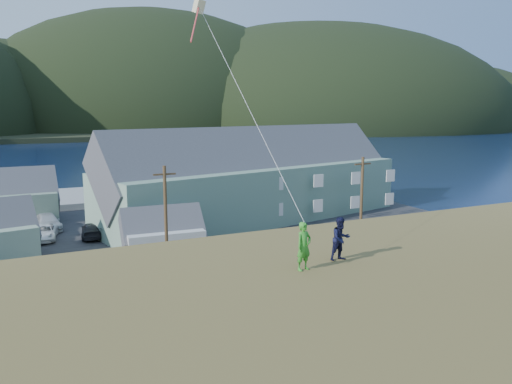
{
  "coord_description": "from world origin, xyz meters",
  "views": [
    {
      "loc": [
        -9.58,
        -32.49,
        12.69
      ],
      "look_at": [
        0.37,
        -11.38,
        8.8
      ],
      "focal_mm": 35.0,
      "sensor_mm": 36.0,
      "label": 1
    }
  ],
  "objects_px": {
    "shed_white": "(163,235)",
    "shed_palegreen_far": "(3,199)",
    "kite_flyer_navy": "(341,239)",
    "wharf": "(54,200)",
    "lodge": "(257,177)",
    "kite_flyer_green": "(304,246)"
  },
  "relations": [
    {
      "from": "wharf",
      "to": "shed_palegreen_far",
      "type": "xyz_separation_m",
      "value": [
        -5.81,
        -11.47,
        2.45
      ]
    },
    {
      "from": "shed_white",
      "to": "kite_flyer_navy",
      "type": "relative_size",
      "value": 4.38
    },
    {
      "from": "shed_white",
      "to": "shed_palegreen_far",
      "type": "height_order",
      "value": "shed_palegreen_far"
    },
    {
      "from": "wharf",
      "to": "lodge",
      "type": "distance_m",
      "value": 29.96
    },
    {
      "from": "lodge",
      "to": "kite_flyer_navy",
      "type": "height_order",
      "value": "lodge"
    },
    {
      "from": "wharf",
      "to": "shed_palegreen_far",
      "type": "bearing_deg",
      "value": -116.87
    },
    {
      "from": "wharf",
      "to": "shed_white",
      "type": "bearing_deg",
      "value": -77.85
    },
    {
      "from": "shed_palegreen_far",
      "to": "kite_flyer_green",
      "type": "xyz_separation_m",
      "value": [
        10.77,
        -46.75,
        5.15
      ]
    },
    {
      "from": "lodge",
      "to": "shed_white",
      "type": "xyz_separation_m",
      "value": [
        -13.86,
        -10.53,
        -2.86
      ]
    },
    {
      "from": "lodge",
      "to": "shed_palegreen_far",
      "type": "xyz_separation_m",
      "value": [
        -26.5,
        9.72,
        -2.08
      ]
    },
    {
      "from": "shed_palegreen_far",
      "to": "kite_flyer_navy",
      "type": "relative_size",
      "value": 7.13
    },
    {
      "from": "shed_white",
      "to": "kite_flyer_green",
      "type": "xyz_separation_m",
      "value": [
        -1.87,
        -26.5,
        5.93
      ]
    },
    {
      "from": "wharf",
      "to": "shed_white",
      "type": "xyz_separation_m",
      "value": [
        6.83,
        -31.72,
        1.66
      ]
    },
    {
      "from": "lodge",
      "to": "kite_flyer_green",
      "type": "height_order",
      "value": "lodge"
    },
    {
      "from": "lodge",
      "to": "kite_flyer_green",
      "type": "distance_m",
      "value": 40.35
    },
    {
      "from": "kite_flyer_navy",
      "to": "shed_white",
      "type": "bearing_deg",
      "value": 87.77
    },
    {
      "from": "shed_white",
      "to": "shed_palegreen_far",
      "type": "relative_size",
      "value": 0.62
    },
    {
      "from": "wharf",
      "to": "lodge",
      "type": "height_order",
      "value": "lodge"
    },
    {
      "from": "kite_flyer_green",
      "to": "kite_flyer_navy",
      "type": "height_order",
      "value": "kite_flyer_green"
    },
    {
      "from": "shed_palegreen_far",
      "to": "kite_flyer_green",
      "type": "height_order",
      "value": "kite_flyer_green"
    },
    {
      "from": "shed_white",
      "to": "wharf",
      "type": "bearing_deg",
      "value": 104.96
    },
    {
      "from": "shed_white",
      "to": "kite_flyer_navy",
      "type": "height_order",
      "value": "kite_flyer_navy"
    }
  ]
}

